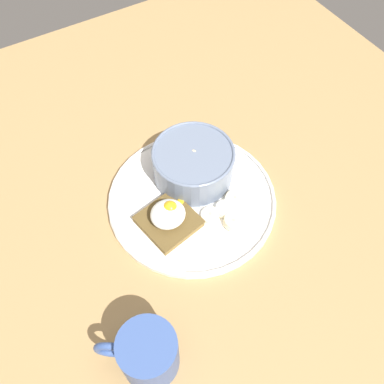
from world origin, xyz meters
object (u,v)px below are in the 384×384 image
toast_slice (169,221)px  banana_slice_left (233,222)px  banana_slice_front (235,200)px  oatmeal_bowl (193,163)px  banana_slice_back (210,215)px  coffee_mug (147,353)px  banana_slice_right (225,209)px  poached_egg (168,213)px

toast_slice → banana_slice_left: bearing=149.1°
banana_slice_front → oatmeal_bowl: bearing=-70.9°
banana_slice_front → banana_slice_back: bearing=3.7°
oatmeal_bowl → coffee_mug: 33.29cm
banana_slice_left → oatmeal_bowl: bearing=-88.0°
toast_slice → banana_slice_front: banana_slice_front is taller
banana_slice_left → banana_slice_right: size_ratio=1.00×
banana_slice_front → poached_egg: bearing=-10.2°
banana_slice_front → coffee_mug: bearing=32.3°
coffee_mug → banana_slice_front: bearing=-147.7°
banana_slice_right → banana_slice_back: bearing=-7.5°
oatmeal_bowl → toast_slice: oatmeal_bowl is taller
toast_slice → coffee_mug: 22.41cm
banana_slice_back → coffee_mug: (19.88, 15.56, 2.88)cm
toast_slice → banana_slice_left: (-9.43, 5.64, -0.13)cm
coffee_mug → poached_egg: bearing=-126.1°
oatmeal_bowl → poached_egg: oatmeal_bowl is taller
banana_slice_left → banana_slice_back: bearing=-50.5°
banana_slice_left → banana_slice_back: (2.64, -3.20, -0.16)cm
toast_slice → banana_slice_back: 7.23cm
banana_slice_back → poached_egg: bearing=-20.5°
banana_slice_left → coffee_mug: coffee_mug is taller
oatmeal_bowl → banana_slice_back: oatmeal_bowl is taller
oatmeal_bowl → banana_slice_front: oatmeal_bowl is taller
banana_slice_front → coffee_mug: size_ratio=0.38×
banana_slice_left → poached_egg: bearing=-31.4°
oatmeal_bowl → banana_slice_back: (2.20, 9.36, -2.76)cm
banana_slice_left → banana_slice_right: (-0.18, -2.83, -0.11)cm
oatmeal_bowl → banana_slice_right: (-0.61, 9.73, -2.72)cm
banana_slice_back → coffee_mug: 25.41cm
banana_slice_right → banana_slice_front: bearing=-164.0°
oatmeal_bowl → banana_slice_right: size_ratio=3.23×
banana_slice_front → banana_slice_right: 2.61cm
coffee_mug → banana_slice_left: bearing=-151.2°
oatmeal_bowl → poached_egg: (8.89, 6.86, -0.11)cm
toast_slice → coffee_mug: size_ratio=0.98×
toast_slice → banana_slice_right: toast_slice is taller
toast_slice → banana_slice_back: (-6.80, 2.44, -0.29)cm
poached_egg → banana_slice_front: (-12.00, 2.15, -2.41)cm
banana_slice_left → banana_slice_right: banana_slice_left is taller
oatmeal_bowl → banana_slice_right: bearing=93.6°
banana_slice_front → coffee_mug: 29.91cm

